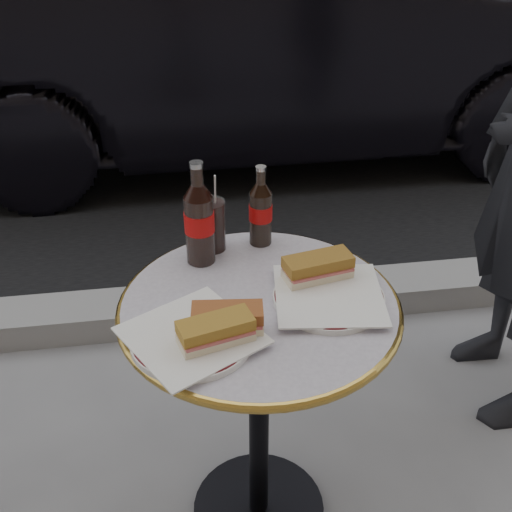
{
  "coord_description": "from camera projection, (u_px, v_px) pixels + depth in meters",
  "views": [
    {
      "loc": [
        -0.17,
        -1.11,
        1.57
      ],
      "look_at": [
        0.0,
        0.05,
        0.82
      ],
      "focal_mm": 45.0,
      "sensor_mm": 36.0,
      "label": 1
    }
  ],
  "objects": [
    {
      "name": "ground",
      "position": [
        259.0,
        512.0,
        1.79
      ],
      "size": [
        80.0,
        80.0,
        0.0
      ],
      "primitive_type": "plane",
      "color": "gray",
      "rests_on": "ground"
    },
    {
      "name": "asphalt_road",
      "position": [
        178.0,
        46.0,
        5.95
      ],
      "size": [
        40.0,
        8.0,
        0.0
      ],
      "primitive_type": "cube",
      "color": "black",
      "rests_on": "ground"
    },
    {
      "name": "curb",
      "position": [
        224.0,
        305.0,
        2.51
      ],
      "size": [
        40.0,
        0.2,
        0.12
      ],
      "primitive_type": "cube",
      "color": "gray",
      "rests_on": "ground"
    },
    {
      "name": "bistro_table",
      "position": [
        259.0,
        420.0,
        1.59
      ],
      "size": [
        0.62,
        0.62,
        0.73
      ],
      "primitive_type": null,
      "color": "#BAB2C4",
      "rests_on": "ground"
    },
    {
      "name": "plate_left",
      "position": [
        192.0,
        339.0,
        1.28
      ],
      "size": [
        0.32,
        0.32,
        0.01
      ],
      "primitive_type": "cylinder",
      "rotation": [
        0.0,
        0.0,
        0.34
      ],
      "color": "white",
      "rests_on": "bistro_table"
    },
    {
      "name": "plate_right",
      "position": [
        329.0,
        298.0,
        1.4
      ],
      "size": [
        0.31,
        0.31,
        0.01
      ],
      "primitive_type": "cylinder",
      "rotation": [
        0.0,
        0.0,
        -0.3
      ],
      "color": "white",
      "rests_on": "bistro_table"
    },
    {
      "name": "sandwich_left_a",
      "position": [
        216.0,
        332.0,
        1.25
      ],
      "size": [
        0.16,
        0.1,
        0.05
      ],
      "primitive_type": "cube",
      "rotation": [
        0.0,
        0.0,
        0.26
      ],
      "color": "olive",
      "rests_on": "plate_left"
    },
    {
      "name": "sandwich_left_b",
      "position": [
        228.0,
        320.0,
        1.28
      ],
      "size": [
        0.15,
        0.08,
        0.05
      ],
      "primitive_type": "cube",
      "rotation": [
        0.0,
        0.0,
        -0.11
      ],
      "color": "brown",
      "rests_on": "plate_left"
    },
    {
      "name": "sandwich_right",
      "position": [
        318.0,
        269.0,
        1.43
      ],
      "size": [
        0.16,
        0.1,
        0.05
      ],
      "primitive_type": "cube",
      "rotation": [
        0.0,
        0.0,
        0.21
      ],
      "color": "olive",
      "rests_on": "plate_right"
    },
    {
      "name": "cola_bottle_left",
      "position": [
        199.0,
        213.0,
        1.47
      ],
      "size": [
        0.08,
        0.08,
        0.26
      ],
      "primitive_type": null,
      "rotation": [
        0.0,
        0.0,
        0.12
      ],
      "color": "black",
      "rests_on": "bistro_table"
    },
    {
      "name": "cola_bottle_right",
      "position": [
        261.0,
        206.0,
        1.55
      ],
      "size": [
        0.06,
        0.06,
        0.21
      ],
      "primitive_type": null,
      "rotation": [
        0.0,
        0.0,
        -0.1
      ],
      "color": "black",
      "rests_on": "bistro_table"
    },
    {
      "name": "cola_glass",
      "position": [
        212.0,
        225.0,
        1.55
      ],
      "size": [
        0.09,
        0.09,
        0.13
      ],
      "primitive_type": "cylinder",
      "rotation": [
        0.0,
        0.0,
        0.4
      ],
      "color": "black",
      "rests_on": "bistro_table"
    },
    {
      "name": "parked_car",
      "position": [
        268.0,
        32.0,
        3.6
      ],
      "size": [
        1.5,
        4.21,
        1.38
      ],
      "primitive_type": "imported",
      "rotation": [
        0.0,
        0.0,
        1.58
      ],
      "color": "black",
      "rests_on": "ground"
    }
  ]
}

